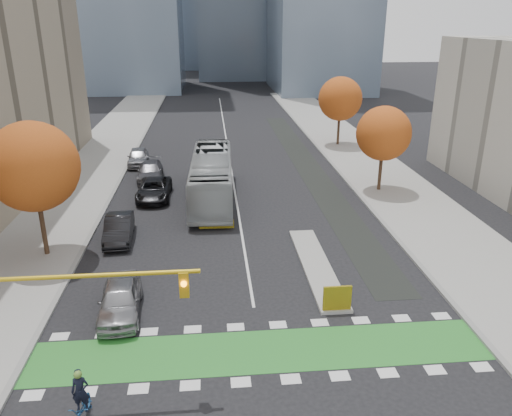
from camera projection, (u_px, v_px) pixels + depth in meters
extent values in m
plane|color=black|center=(265.00, 374.00, 20.24)|extent=(300.00, 300.00, 0.00)
cube|color=gray|center=(58.00, 209.00, 37.65)|extent=(7.00, 120.00, 0.15)
cube|color=gray|center=(405.00, 197.00, 40.00)|extent=(7.00, 120.00, 0.15)
cube|color=gray|center=(106.00, 207.00, 37.96)|extent=(0.30, 120.00, 0.16)
cube|color=gray|center=(362.00, 199.00, 39.69)|extent=(0.30, 120.00, 0.16)
cube|color=#287B29|center=(261.00, 351.00, 21.64)|extent=(20.00, 3.00, 0.01)
cube|color=silver|center=(227.00, 144.00, 57.46)|extent=(0.15, 70.00, 0.01)
cube|color=black|center=(307.00, 166.00, 48.81)|extent=(2.50, 50.00, 0.01)
cube|color=gray|center=(316.00, 266.00, 28.93)|extent=(1.60, 10.00, 0.16)
cube|color=yellow|center=(337.00, 298.00, 24.21)|extent=(1.40, 0.12, 1.30)
cylinder|color=#332114|center=(41.00, 216.00, 29.43)|extent=(0.28, 0.28, 5.25)
sphere|color=#9E4213|center=(33.00, 167.00, 28.37)|extent=(5.20, 5.20, 5.20)
cylinder|color=#332114|center=(381.00, 165.00, 40.94)|extent=(0.28, 0.28, 4.55)
sphere|color=#9E4213|center=(384.00, 133.00, 40.02)|extent=(4.40, 4.40, 4.40)
cylinder|color=#332114|center=(339.00, 124.00, 55.81)|extent=(0.28, 0.28, 4.90)
sphere|color=#9E4213|center=(340.00, 99.00, 54.82)|extent=(4.80, 4.80, 4.80)
cylinder|color=#BF9914|center=(82.00, 276.00, 17.40)|extent=(8.20, 0.16, 0.16)
cube|color=#BF9914|center=(184.00, 284.00, 17.88)|extent=(0.35, 0.28, 1.00)
sphere|color=orange|center=(184.00, 284.00, 17.68)|extent=(0.22, 0.22, 0.22)
imported|color=#1E518C|center=(83.00, 410.00, 17.70)|extent=(0.67, 1.90, 1.00)
imported|color=black|center=(80.00, 391.00, 17.40)|extent=(0.62, 0.41, 1.70)
sphere|color=#597F2D|center=(78.00, 375.00, 17.15)|extent=(0.29, 0.29, 0.29)
imported|color=#A4A9AB|center=(212.00, 177.00, 39.21)|extent=(3.52, 13.29, 3.67)
imported|color=gray|center=(120.00, 299.00, 24.09)|extent=(2.24, 4.91, 1.63)
imported|color=black|center=(119.00, 228.00, 32.28)|extent=(1.99, 4.88, 1.57)
imported|color=#4F4E54|center=(150.00, 171.00, 44.37)|extent=(2.42, 5.43, 1.55)
imported|color=black|center=(154.00, 189.00, 39.79)|extent=(2.58, 5.49, 1.52)
imported|color=#939498|center=(138.00, 157.00, 48.85)|extent=(2.26, 4.96, 1.65)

